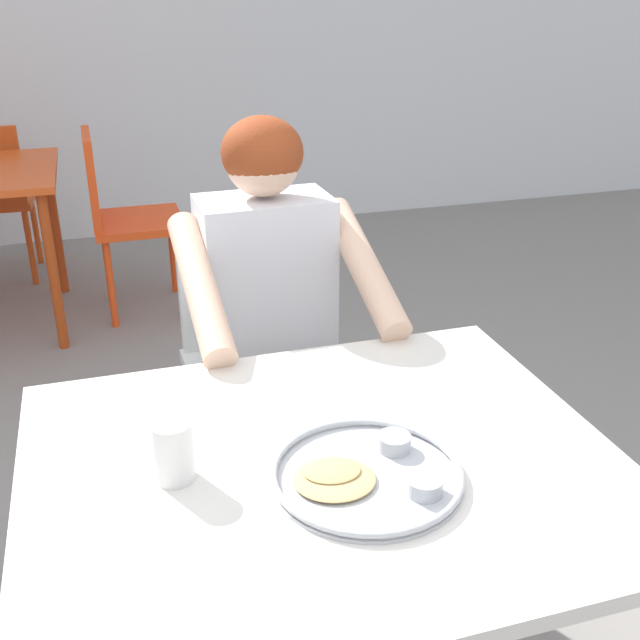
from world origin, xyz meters
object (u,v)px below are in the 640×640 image
object	(u,v)px
thali_tray	(368,474)
chair_foreground	(258,346)
table_foreground	(324,496)
diner_foreground	(276,310)
chair_red_right	(119,210)
drinking_cup	(173,449)

from	to	relation	value
thali_tray	chair_foreground	xyz separation A→B (m)	(0.02, 0.99, -0.24)
table_foreground	chair_foreground	distance (m)	0.93
diner_foreground	thali_tray	bearing A→B (deg)	-92.21
table_foreground	thali_tray	size ratio (longest dim) A/B	3.17
table_foreground	chair_foreground	world-z (taller)	chair_foreground
table_foreground	chair_foreground	bearing A→B (deg)	85.16
chair_foreground	diner_foreground	size ratio (longest dim) A/B	0.72
diner_foreground	chair_red_right	world-z (taller)	diner_foreground
table_foreground	drinking_cup	xyz separation A→B (m)	(-0.25, 0.02, 0.14)
table_foreground	thali_tray	bearing A→B (deg)	-55.37
drinking_cup	chair_red_right	distance (m)	2.46
table_foreground	chair_red_right	world-z (taller)	chair_red_right
table_foreground	drinking_cup	size ratio (longest dim) A/B	9.49
thali_tray	diner_foreground	size ratio (longest dim) A/B	0.27
chair_foreground	diner_foreground	xyz separation A→B (m)	(0.01, -0.23, 0.21)
table_foreground	thali_tray	distance (m)	0.13
thali_tray	diner_foreground	xyz separation A→B (m)	(0.03, 0.76, -0.02)
drinking_cup	chair_foreground	xyz separation A→B (m)	(0.33, 0.89, -0.28)
drinking_cup	chair_foreground	world-z (taller)	chair_foreground
chair_red_right	diner_foreground	bearing A→B (deg)	-80.05
table_foreground	chair_red_right	distance (m)	2.49
thali_tray	table_foreground	bearing A→B (deg)	124.63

